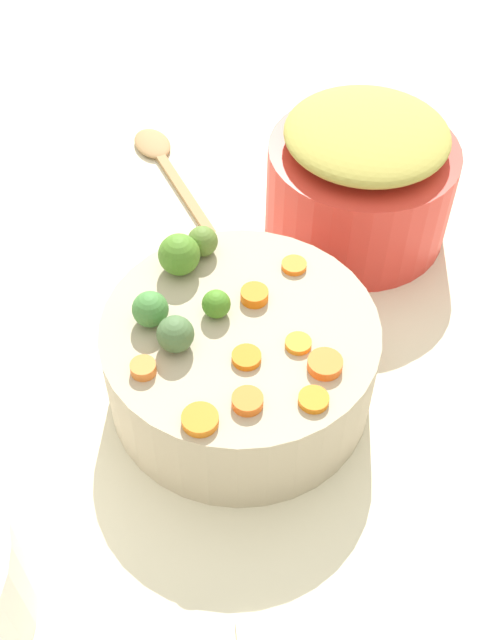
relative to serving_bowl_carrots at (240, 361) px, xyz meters
The scene contains 19 objects.
tabletop 0.08m from the serving_bowl_carrots, 101.96° to the left, with size 2.40×2.40×0.02m, color beige.
serving_bowl_carrots is the anchor object (origin of this frame).
metal_pot 0.30m from the serving_bowl_carrots, 61.36° to the left, with size 0.23×0.23×0.13m, color red.
stuffing_mound 0.31m from the serving_bowl_carrots, 61.36° to the left, with size 0.19×0.19×0.04m, color tan.
carrot_slice_0 0.07m from the serving_bowl_carrots, 80.62° to the right, with size 0.03×0.03×0.01m, color orange.
carrot_slice_1 0.11m from the serving_bowl_carrots, 56.16° to the left, with size 0.03×0.03×0.01m, color orange.
carrot_slice_2 0.12m from the serving_bowl_carrots, 147.59° to the right, with size 0.02×0.02×0.01m, color orange.
carrot_slice_3 0.11m from the serving_bowl_carrots, 31.41° to the right, with size 0.03×0.03×0.01m, color orange.
carrot_slice_4 0.13m from the serving_bowl_carrots, 106.65° to the right, with size 0.03×0.03×0.01m, color orange.
carrot_slice_5 0.08m from the serving_bowl_carrots, 22.14° to the right, with size 0.03×0.03×0.01m, color orange.
carrot_slice_6 0.07m from the serving_bowl_carrots, 69.28° to the left, with size 0.03×0.03×0.01m, color orange.
carrot_slice_7 0.12m from the serving_bowl_carrots, 52.39° to the right, with size 0.03×0.03×0.01m, color orange.
carrot_slice_8 0.11m from the serving_bowl_carrots, 84.91° to the right, with size 0.03×0.03×0.01m, color orange.
brussels_sprout_0 0.13m from the serving_bowl_carrots, 129.40° to the left, with size 0.04×0.04×0.04m, color #4F8329.
brussels_sprout_1 0.07m from the serving_bowl_carrots, 144.76° to the left, with size 0.03×0.03×0.03m, color #478224.
brussels_sprout_2 0.11m from the serving_bowl_carrots, behind, with size 0.04×0.04×0.04m, color #44813C.
brussels_sprout_3 0.10m from the serving_bowl_carrots, 157.21° to the right, with size 0.04×0.04×0.04m, color #4B6D40.
brussels_sprout_4 0.13m from the serving_bowl_carrots, 111.66° to the left, with size 0.03×0.03×0.03m, color #587831.
wooden_spoon 0.39m from the serving_bowl_carrots, 105.71° to the left, with size 0.17×0.31×0.01m.
Camera 1 is at (0.02, -0.54, 0.71)m, focal length 43.62 mm.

